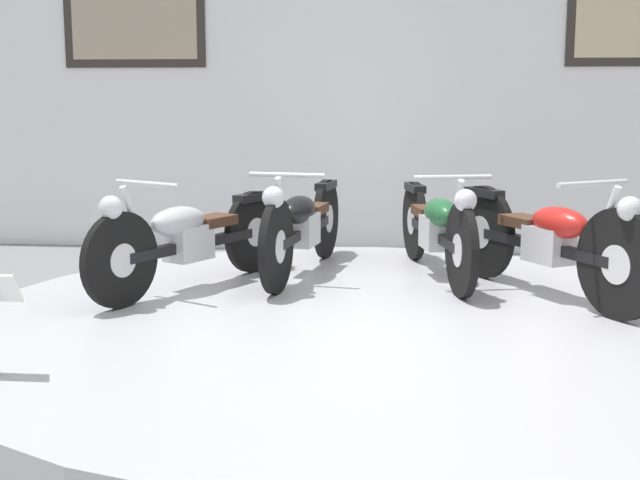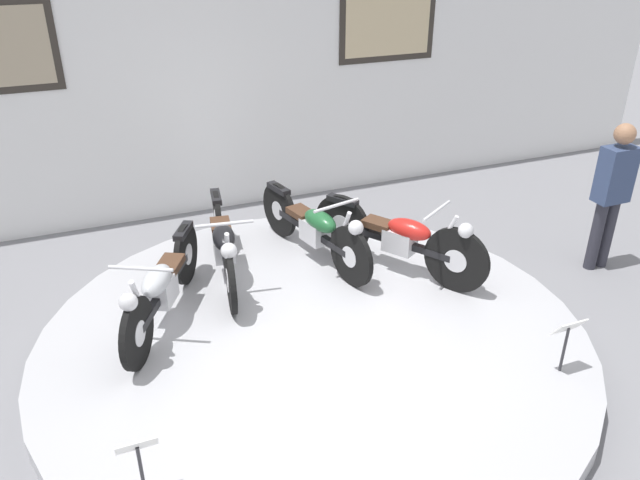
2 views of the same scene
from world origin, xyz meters
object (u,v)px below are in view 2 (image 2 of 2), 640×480
motorcycle_red (400,237)px  visitor_standing (612,189)px  info_placard_front_centre (568,334)px  motorcycle_green (315,227)px  motorcycle_black (224,243)px  info_placard_front_left (138,454)px  motorcycle_silver (162,286)px

motorcycle_red → visitor_standing: bearing=-10.8°
info_placard_front_centre → visitor_standing: visitor_standing is taller
motorcycle_green → motorcycle_red: 0.91m
motorcycle_black → motorcycle_red: 1.80m
info_placard_front_left → visitor_standing: 5.40m
motorcycle_black → motorcycle_red: motorcycle_red is taller
motorcycle_silver → info_placard_front_left: bearing=-103.3°
motorcycle_black → info_placard_front_centre: 3.31m
motorcycle_green → motorcycle_red: motorcycle_red is taller
info_placard_front_left → visitor_standing: size_ratio=0.31×
info_placard_front_centre → motorcycle_black: bearing=130.7°
motorcycle_black → info_placard_front_centre: size_ratio=3.86×
motorcycle_black → info_placard_front_left: size_ratio=3.86×
motorcycle_silver → motorcycle_black: (0.72, 0.58, 0.01)m
motorcycle_green → info_placard_front_left: motorcycle_green is taller
motorcycle_silver → motorcycle_black: motorcycle_black is taller
motorcycle_black → motorcycle_green: (0.99, 0.00, -0.00)m
motorcycle_red → visitor_standing: size_ratio=1.05×
motorcycle_green → info_placard_front_centre: size_ratio=3.79×
motorcycle_silver → visitor_standing: bearing=-5.2°
motorcycle_green → info_placard_front_centre: motorcycle_green is taller
motorcycle_red → visitor_standing: visitor_standing is taller
motorcycle_silver → visitor_standing: visitor_standing is taller
motorcycle_black → info_placard_front_left: bearing=-115.0°
visitor_standing → motorcycle_silver: bearing=174.8°
motorcycle_green → visitor_standing: (3.01, -1.01, 0.35)m
motorcycle_silver → motorcycle_red: (2.42, 0.00, 0.03)m
info_placard_front_left → motorcycle_black: bearing=65.0°
info_placard_front_centre → visitor_standing: 2.40m
motorcycle_red → info_placard_front_left: bearing=-146.0°
motorcycle_red → info_placard_front_centre: size_ratio=3.42×
motorcycle_silver → visitor_standing: 4.75m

